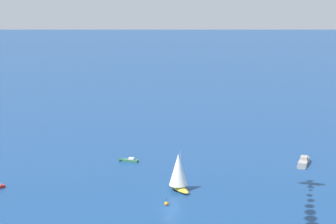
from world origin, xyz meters
TOP-DOWN VIEW (x-y plane):
  - ground_plane at (0.00, 0.00)m, footprint 2000.00×2000.00m
  - sailboat_near_centre at (8.68, 12.35)m, footprint 5.66×9.56m
  - motorboat_far_port at (5.10, 44.38)m, footprint 5.95×5.34m
  - motorboat_inshore at (55.98, 17.39)m, footprint 9.50×9.52m
  - marker_buoy at (1.00, 3.28)m, footprint 1.10×1.10m

SIDE VIEW (x-z plane):
  - ground_plane at x=0.00m, z-range 0.00..0.00m
  - marker_buoy at x=1.00m, z-range -0.66..1.44m
  - motorboat_far_port at x=5.10m, z-range -0.43..1.42m
  - motorboat_inshore at x=55.98m, z-range -0.72..2.39m
  - sailboat_near_centre at x=8.68m, z-range -0.52..11.52m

